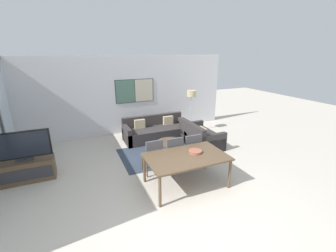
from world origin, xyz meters
TOP-DOWN VIEW (x-y plane):
  - ground_plane at (0.00, 0.00)m, footprint 24.00×24.00m
  - wall_back at (0.01, 5.01)m, footprint 8.01×0.09m
  - area_rug at (0.81, 2.70)m, footprint 2.96×1.68m
  - tv_console at (-2.91, 2.61)m, footprint 1.20×0.46m
  - television at (-2.91, 2.62)m, footprint 1.20×0.20m
  - sofa_main at (0.81, 3.97)m, footprint 2.20×0.89m
  - sofa_side at (1.90, 2.82)m, footprint 0.89×1.48m
  - coffee_table at (0.81, 2.70)m, footprint 0.80×0.80m
  - dining_table at (0.43, 0.96)m, footprint 1.77×1.10m
  - dining_chair_left at (-0.08, 1.73)m, footprint 0.46×0.46m
  - dining_chair_centre at (0.43, 1.68)m, footprint 0.46×0.46m
  - dining_chair_right at (0.94, 1.69)m, footprint 0.46×0.46m
  - fruit_bowl at (0.69, 1.03)m, footprint 0.30×0.30m
  - floor_lamp at (2.25, 4.03)m, footprint 0.32×0.32m

SIDE VIEW (x-z plane):
  - ground_plane at x=0.00m, z-range 0.00..0.00m
  - area_rug at x=0.81m, z-range 0.00..0.01m
  - tv_console at x=-2.91m, z-range 0.00..0.51m
  - coffee_table at x=0.81m, z-range 0.09..0.43m
  - sofa_main at x=0.81m, z-range -0.12..0.66m
  - sofa_side at x=1.90m, z-range -0.12..0.66m
  - dining_chair_left at x=-0.08m, z-range 0.05..0.98m
  - dining_chair_centre at x=0.43m, z-range 0.05..0.98m
  - dining_chair_right at x=0.94m, z-range 0.05..0.98m
  - dining_table at x=0.43m, z-range 0.30..1.03m
  - fruit_bowl at x=0.69m, z-range 0.73..0.79m
  - television at x=-2.91m, z-range 0.51..1.23m
  - floor_lamp at x=2.25m, z-range 0.54..2.14m
  - wall_back at x=0.01m, z-range 0.00..2.80m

